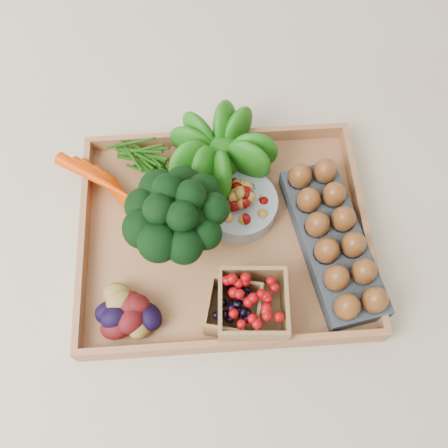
{
  "coord_description": "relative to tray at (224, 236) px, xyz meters",
  "views": [
    {
      "loc": [
        -0.03,
        -0.41,
        0.9
      ],
      "look_at": [
        0.0,
        0.0,
        0.06
      ],
      "focal_mm": 40.0,
      "sensor_mm": 36.0,
      "label": 1
    }
  ],
  "objects": [
    {
      "name": "punnet_blackberry",
      "position": [
        0.01,
        -0.16,
        0.04
      ],
      "size": [
        0.11,
        0.11,
        0.06
      ],
      "primitive_type": "cube",
      "rotation": [
        0.0,
        0.0,
        -0.23
      ],
      "color": "black",
      "rests_on": "tray"
    },
    {
      "name": "carrots",
      "position": [
        -0.2,
        0.08,
        0.03
      ],
      "size": [
        0.19,
        0.13,
        0.04
      ],
      "primitive_type": null,
      "color": "#E43900",
      "rests_on": "tray"
    },
    {
      "name": "lettuce",
      "position": [
        -0.0,
        0.16,
        0.08
      ],
      "size": [
        0.15,
        0.15,
        0.15
      ],
      "primitive_type": "sphere",
      "color": "#0D520C",
      "rests_on": "tray"
    },
    {
      "name": "tray",
      "position": [
        0.0,
        0.0,
        0.0
      ],
      "size": [
        0.55,
        0.45,
        0.01
      ],
      "primitive_type": "cube",
      "color": "#AE7349",
      "rests_on": "ground"
    },
    {
      "name": "ground",
      "position": [
        0.0,
        0.0,
        -0.01
      ],
      "size": [
        4.0,
        4.0,
        0.0
      ],
      "primitive_type": "plane",
      "color": "beige",
      "rests_on": "ground"
    },
    {
      "name": "egg_carton",
      "position": [
        0.2,
        -0.04,
        0.03
      ],
      "size": [
        0.17,
        0.34,
        0.04
      ],
      "primitive_type": "cube",
      "rotation": [
        0.0,
        0.0,
        0.17
      ],
      "color": "#353B43",
      "rests_on": "tray"
    },
    {
      "name": "cherry_bowl",
      "position": [
        0.03,
        0.05,
        0.03
      ],
      "size": [
        0.15,
        0.15,
        0.04
      ],
      "primitive_type": "cylinder",
      "color": "#8C9EA5",
      "rests_on": "tray"
    },
    {
      "name": "potatoes",
      "position": [
        -0.18,
        -0.15,
        0.05
      ],
      "size": [
        0.13,
        0.13,
        0.08
      ],
      "primitive_type": null,
      "color": "#470B0D",
      "rests_on": "tray"
    },
    {
      "name": "punnet_raspberry",
      "position": [
        0.04,
        -0.16,
        0.05
      ],
      "size": [
        0.13,
        0.13,
        0.08
      ],
      "primitive_type": "cube",
      "rotation": [
        0.0,
        0.0,
        -0.07
      ],
      "color": "maroon",
      "rests_on": "tray"
    },
    {
      "name": "broccoli",
      "position": [
        -0.08,
        -0.02,
        0.08
      ],
      "size": [
        0.19,
        0.19,
        0.15
      ],
      "primitive_type": null,
      "color": "black",
      "rests_on": "tray"
    }
  ]
}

